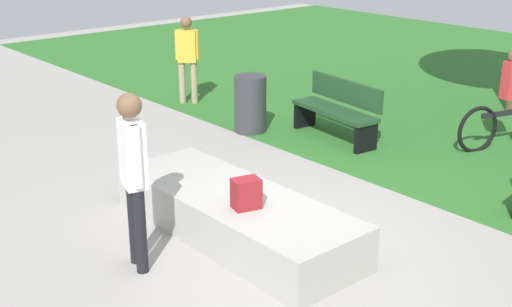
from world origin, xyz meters
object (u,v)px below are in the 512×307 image
Objects in this scene: skateboard_spare at (233,184)px; cyclist_on_bicycle at (509,106)px; skater_performing_trick at (133,168)px; pedestrian_with_backpack at (187,52)px; trash_bin at (250,104)px; backpack_on_ledge at (246,193)px; park_bench_far_right at (338,108)px; concrete_ledge at (235,215)px.

skateboard_spare is 0.47× the size of cyclist_on_bicycle.
skater_performing_trick is 6.16m from pedestrian_with_backpack.
skater_performing_trick reaches higher than trash_bin.
skater_performing_trick is at bearing -7.66° from backpack_on_ledge.
pedestrian_with_backpack is at bearing 152.27° from skateboard_spare.
skater_performing_trick is 1.13× the size of pedestrian_with_backpack.
park_bench_far_right is at bearing -139.79° from cyclist_on_bicycle.
trash_bin is at bearing 125.48° from skater_performing_trick.
concrete_ledge is 3.71m from park_bench_far_right.
backpack_on_ledge is (0.36, -0.13, 0.40)m from concrete_ledge.
concrete_ledge is 5.01m from cyclist_on_bicycle.
park_bench_far_right is 2.54m from cyclist_on_bicycle.
pedestrian_with_backpack is at bearing -104.41° from backpack_on_ledge.
park_bench_far_right is (-0.53, 2.53, 0.42)m from skateboard_spare.
cyclist_on_bicycle is at bearing 85.92° from skater_performing_trick.
backpack_on_ledge is at bearing -34.30° from skateboard_spare.
trash_bin reaches higher than skateboard_spare.
park_bench_far_right reaches higher than concrete_ledge.
trash_bin is at bearing -141.58° from cyclist_on_bicycle.
skateboard_spare is 0.52× the size of pedestrian_with_backpack.
concrete_ledge is 5.59m from pedestrian_with_backpack.
backpack_on_ledge is 1.20m from skater_performing_trick.
park_bench_far_right is (-1.50, 4.52, -0.58)m from skater_performing_trick.
skater_performing_trick reaches higher than skateboard_spare.
skateboard_spare is at bearing -78.14° from park_bench_far_right.
pedestrian_with_backpack is (-4.71, 3.96, -0.11)m from skater_performing_trick.
skater_performing_trick is at bearing -71.70° from park_bench_far_right.
cyclist_on_bicycle reaches higher than concrete_ledge.
concrete_ledge is at bearing -64.77° from park_bench_far_right.
trash_bin reaches higher than park_bench_far_right.
cyclist_on_bicycle is (1.40, 4.16, 0.57)m from skateboard_spare.
park_bench_far_right is 1.41m from trash_bin.
skater_performing_trick is 4.80m from park_bench_far_right.
park_bench_far_right is 3.30m from pedestrian_with_backpack.
concrete_ledge is at bearing -38.12° from skateboard_spare.
skateboard_spare is at bearing -109.10° from backpack_on_ledge.
cyclist_on_bicycle reaches higher than park_bench_far_right.
trash_bin is at bearing 134.39° from skateboard_spare.
skater_performing_trick is 2.18× the size of skateboard_spare.
pedestrian_with_backpack reaches higher than skateboard_spare.
concrete_ledge is at bearing -95.59° from backpack_on_ledge.
cyclist_on_bicycle is (3.08, 2.45, 0.17)m from trash_bin.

